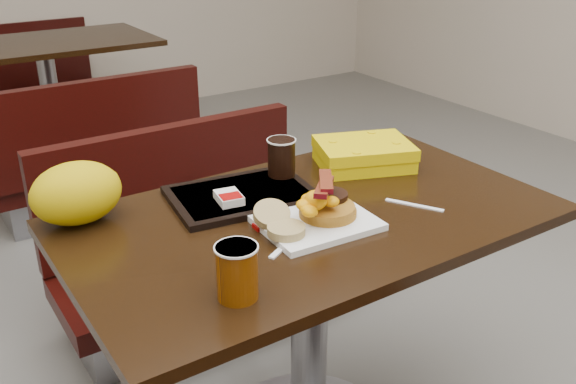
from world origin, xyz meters
TOP-DOWN VIEW (x-y plane):
  - table_near at (0.00, 0.00)m, footprint 1.20×0.70m
  - bench_near_n at (0.00, 0.70)m, footprint 1.00×0.46m
  - table_far at (0.00, 2.60)m, footprint 1.20×0.70m
  - bench_far_s at (0.00, 1.90)m, footprint 1.00×0.46m
  - bench_far_n at (0.00, 3.30)m, footprint 1.00×0.46m
  - platter at (-0.03, -0.06)m, footprint 0.28×0.22m
  - pancake_stack at (0.01, -0.06)m, footprint 0.18×0.18m
  - sausage_patty at (0.03, -0.03)m, footprint 0.11×0.11m
  - scrambled_eggs at (-0.04, -0.07)m, footprint 0.10×0.09m
  - bacon_strips at (-0.01, -0.07)m, footprint 0.17×0.17m
  - muffin_bottom at (-0.13, -0.08)m, footprint 0.11×0.11m
  - muffin_top at (-0.13, -0.02)m, footprint 0.10×0.10m
  - coffee_cup_near at (-0.33, -0.22)m, footprint 0.09×0.09m
  - fork at (-0.16, -0.11)m, footprint 0.14×0.09m
  - knife at (0.24, -0.11)m, footprint 0.09×0.14m
  - condiment_syrup at (-0.17, 0.10)m, footprint 0.04×0.03m
  - condiment_ketchup at (-0.14, -0.00)m, footprint 0.04×0.03m
  - tray at (-0.10, 0.17)m, footprint 0.40×0.31m
  - hashbrown_sleeve_left at (-0.15, 0.14)m, footprint 0.07×0.09m
  - coffee_cup_far at (0.05, 0.21)m, footprint 0.09×0.09m
  - clamshell at (0.31, 0.17)m, footprint 0.32×0.28m
  - paper_bag at (-0.49, 0.27)m, footprint 0.26×0.23m

SIDE VIEW (x-z plane):
  - bench_near_n at x=0.00m, z-range 0.00..0.72m
  - bench_far_s at x=0.00m, z-range 0.00..0.72m
  - bench_far_n at x=0.00m, z-range 0.00..0.72m
  - table_near at x=0.00m, z-range 0.00..0.75m
  - table_far at x=0.00m, z-range 0.00..0.75m
  - knife at x=0.24m, z-range 0.75..0.75m
  - fork at x=-0.16m, z-range 0.75..0.75m
  - condiment_syrup at x=-0.17m, z-range 0.75..0.76m
  - condiment_ketchup at x=-0.14m, z-range 0.75..0.76m
  - platter at x=-0.03m, z-range 0.75..0.77m
  - tray at x=-0.10m, z-range 0.75..0.77m
  - muffin_bottom at x=-0.13m, z-range 0.77..0.79m
  - hashbrown_sleeve_left at x=-0.15m, z-range 0.77..0.79m
  - pancake_stack at x=0.01m, z-range 0.77..0.79m
  - clamshell at x=0.31m, z-range 0.75..0.82m
  - muffin_top at x=-0.13m, z-range 0.76..0.81m
  - sausage_patty at x=0.03m, z-range 0.79..0.81m
  - coffee_cup_near at x=-0.33m, z-range 0.75..0.86m
  - coffee_cup_far at x=0.05m, z-range 0.77..0.87m
  - scrambled_eggs at x=-0.04m, z-range 0.79..0.84m
  - paper_bag at x=-0.49m, z-range 0.75..0.90m
  - bacon_strips at x=-0.01m, z-range 0.85..0.86m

